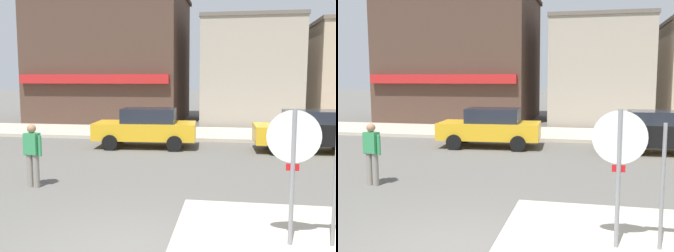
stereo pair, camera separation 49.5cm
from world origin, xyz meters
The scene contains 8 objects.
kerb_far centered at (0.00, 13.24, 0.07)m, with size 80.00×4.00×0.15m, color #B7AD99.
stop_sign centered at (2.44, 0.52, 1.52)m, with size 0.82×0.07×2.30m.
one_way_sign centered at (3.10, 0.57, 1.33)m, with size 0.60×0.06×2.10m.
parked_car_nearest centered at (-1.84, 9.56, 0.81)m, with size 4.09×2.05×1.56m.
parked_car_second centered at (4.40, 9.52, 0.81)m, with size 4.06×2.00×1.56m.
pedestrian_crossing_near centered at (-3.43, 3.43, 0.87)m, with size 0.56×0.28×1.61m.
building_corner_shop centered at (-6.02, 19.23, 4.05)m, with size 9.18×8.48×8.09m.
building_storefront_left_near centered at (2.56, 18.98, 3.10)m, with size 5.63×6.97×6.18m.
Camera 1 is at (1.48, -5.64, 2.76)m, focal length 42.00 mm.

